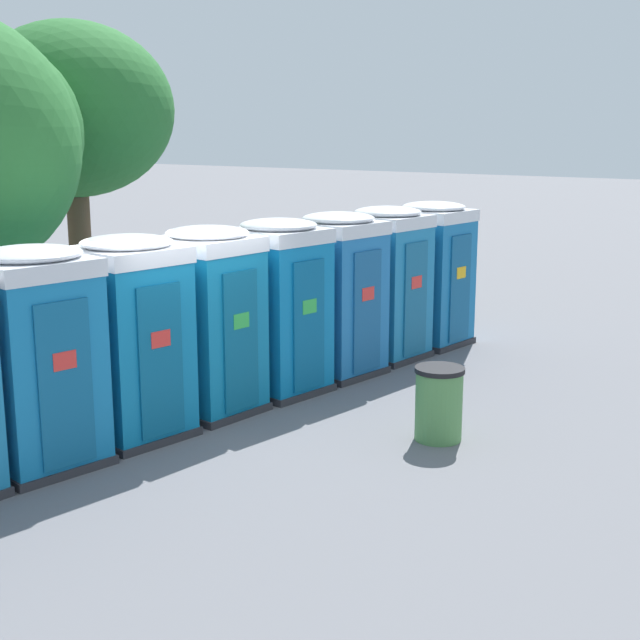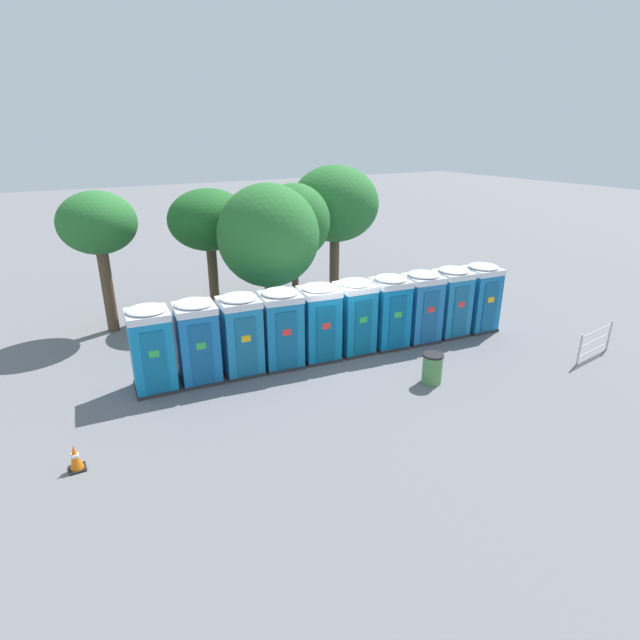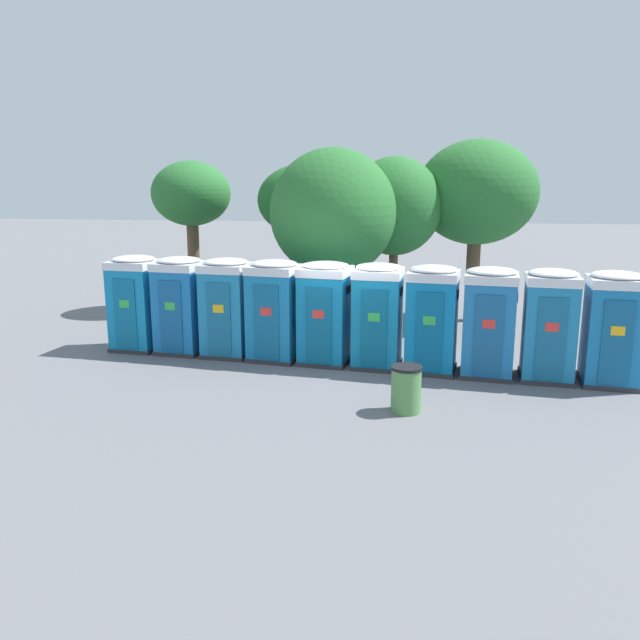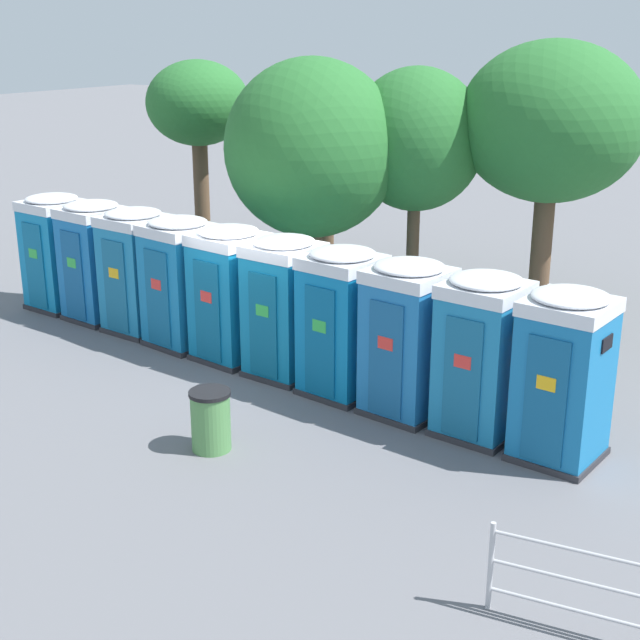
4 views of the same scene
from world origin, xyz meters
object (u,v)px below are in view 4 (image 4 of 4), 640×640
at_px(street_tree_2, 198,106).
at_px(event_barrier, 587,586).
at_px(portapotty_6, 342,321).
at_px(street_tree_1, 326,122).
at_px(portapotty_5, 284,306).
at_px(street_tree_4, 312,149).
at_px(portapotty_0, 56,251).
at_px(portapotty_8, 482,355).
at_px(portapotty_4, 230,293).
at_px(portapotty_7, 407,338).
at_px(portapotty_3, 180,281).
at_px(portapotty_2, 137,270).
at_px(street_tree_3, 551,123).
at_px(portapotty_1, 95,260).
at_px(street_tree_0, 416,140).
at_px(portapotty_9, 563,375).
at_px(trash_can, 211,420).

relative_size(street_tree_2, event_barrier, 2.53).
relative_size(portapotty_6, street_tree_1, 0.50).
xyz_separation_m(portapotty_5, street_tree_4, (-1.54, 3.37, 2.26)).
height_order(portapotty_0, portapotty_8, same).
xyz_separation_m(portapotty_4, portapotty_7, (3.89, -0.48, 0.00)).
relative_size(portapotty_3, portapotty_7, 1.00).
height_order(portapotty_2, portapotty_8, same).
bearing_deg(street_tree_4, street_tree_3, 29.26).
xyz_separation_m(portapotty_1, street_tree_4, (3.65, 2.80, 2.26)).
distance_m(portapotty_8, event_barrier, 4.85).
bearing_deg(event_barrier, portapotty_5, 146.80).
distance_m(portapotty_5, portapotty_8, 3.92).
bearing_deg(portapotty_8, portapotty_2, 173.53).
height_order(street_tree_1, street_tree_2, street_tree_2).
xyz_separation_m(street_tree_0, event_barrier, (6.49, -9.08, -3.13)).
xyz_separation_m(portapotty_9, street_tree_1, (-8.04, 6.66, 2.53)).
height_order(portapotty_2, portapotty_3, same).
bearing_deg(street_tree_4, portapotty_3, -108.78).
xyz_separation_m(portapotty_7, portapotty_8, (1.30, -0.10, 0.00)).
relative_size(portapotty_2, portapotty_5, 1.00).
bearing_deg(event_barrier, street_tree_0, 125.55).
bearing_deg(street_tree_1, portapotty_7, -49.62).
bearing_deg(portapotty_2, portapotty_0, 174.47).
distance_m(portapotty_7, portapotty_9, 2.61).
distance_m(portapotty_3, street_tree_4, 3.98).
xyz_separation_m(portapotty_1, portapotty_3, (2.60, -0.30, -0.00)).
height_order(portapotty_2, trash_can, portapotty_2).
relative_size(street_tree_4, trash_can, 5.84).
distance_m(portapotty_4, street_tree_1, 6.62).
height_order(portapotty_7, event_barrier, portapotty_7).
height_order(portapotty_3, street_tree_4, street_tree_4).
bearing_deg(street_tree_0, portapotty_2, -133.62).
distance_m(street_tree_0, street_tree_1, 3.32).
relative_size(portapotty_3, portapotty_5, 1.00).
relative_size(street_tree_4, event_barrier, 2.65).
height_order(street_tree_0, event_barrier, street_tree_0).
bearing_deg(portapotty_3, trash_can, -44.73).
bearing_deg(portapotty_7, trash_can, -123.99).
bearing_deg(street_tree_2, street_tree_4, -27.69).
height_order(portapotty_9, street_tree_4, street_tree_4).
relative_size(portapotty_1, portapotty_6, 1.00).
bearing_deg(portapotty_5, portapotty_3, 174.22).
distance_m(portapotty_4, portapotty_6, 2.61).
xyz_separation_m(street_tree_2, trash_can, (7.59, -9.21, -3.51)).
bearing_deg(event_barrier, portapotty_7, 135.45).
distance_m(portapotty_9, trash_can, 5.13).
bearing_deg(portapotty_5, street_tree_4, 114.63).
bearing_deg(portapotty_1, portapotty_4, -6.38).
xyz_separation_m(portapotty_0, portapotty_1, (1.30, -0.12, -0.00)).
distance_m(street_tree_0, event_barrier, 11.59).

